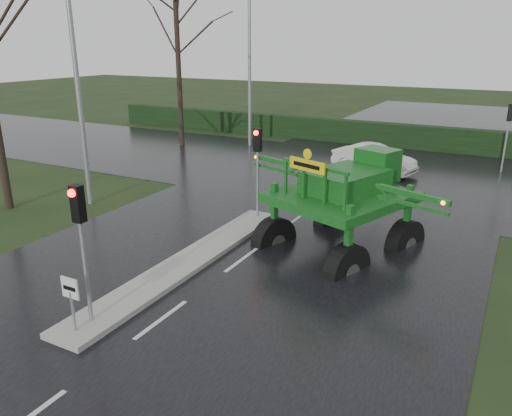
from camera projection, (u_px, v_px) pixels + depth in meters
The scene contains 14 objects.
ground at pixel (162, 320), 12.26m from camera, with size 140.00×140.00×0.00m, color black.
road_main at pixel (314, 207), 20.62m from camera, with size 14.00×80.00×0.02m, color black.
road_cross at pixel (357, 174), 25.64m from camera, with size 80.00×12.00×0.02m, color black.
median_island at pixel (189, 261), 15.32m from camera, with size 1.20×10.00×0.16m, color gray.
hedge_row at pixel (395, 135), 32.09m from camera, with size 44.00×0.90×1.50m, color black.
keep_left_sign at pixel (71, 296), 11.25m from camera, with size 0.50×0.07×1.35m.
traffic_signal_near at pixel (80, 225), 11.18m from camera, with size 0.26×0.33×3.52m.
traffic_signal_mid at pixel (258, 154), 18.28m from camera, with size 0.26×0.33×3.52m.
traffic_signal_far at pixel (509, 123), 25.27m from camera, with size 0.26×0.33×3.52m.
street_light_left_near at pixel (80, 56), 19.04m from camera, with size 3.85×0.30×10.00m.
street_light_left_far at pixel (254, 50), 30.74m from camera, with size 3.85×0.30×10.00m.
tree_left_far at pixel (177, 30), 30.63m from camera, with size 7.70×7.70×13.26m.
crop_sprayer at pixel (279, 183), 16.52m from camera, with size 7.38×5.79×4.36m.
white_sedan at pixel (373, 173), 26.02m from camera, with size 1.51×4.32×1.42m, color silver.
Camera 1 is at (7.12, -8.38, 6.51)m, focal length 35.00 mm.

